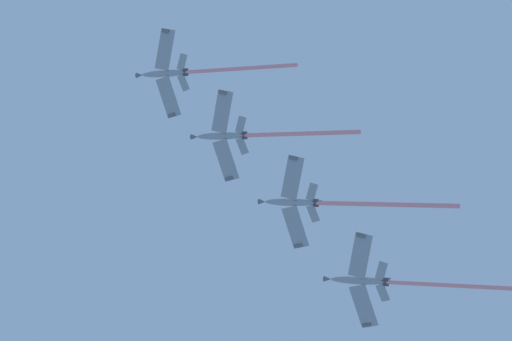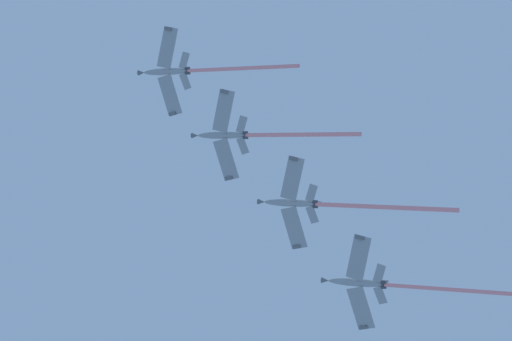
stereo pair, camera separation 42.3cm
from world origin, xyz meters
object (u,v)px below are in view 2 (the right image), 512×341
(jet_lead, at_px, (185,71))
(jet_third, at_px, (320,204))
(jet_second, at_px, (244,135))
(jet_fourth, at_px, (383,285))

(jet_lead, xyz_separation_m, jet_third, (39.46, 4.78, -13.79))
(jet_third, bearing_deg, jet_lead, -173.10)
(jet_second, bearing_deg, jet_lead, -170.43)
(jet_lead, bearing_deg, jet_second, 9.57)
(jet_fourth, bearing_deg, jet_third, -165.32)
(jet_lead, relative_size, jet_fourth, 0.95)
(jet_second, distance_m, jet_third, 22.03)
(jet_third, height_order, jet_fourth, jet_third)
(jet_third, distance_m, jet_fourth, 20.50)
(jet_fourth, bearing_deg, jet_second, -170.61)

